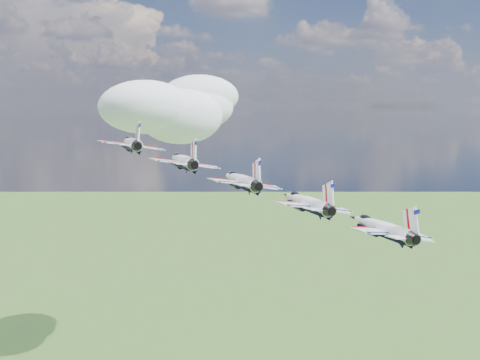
{
  "coord_description": "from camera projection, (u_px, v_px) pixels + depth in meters",
  "views": [
    {
      "loc": [
        -2.15,
        -99.99,
        158.46
      ],
      "look_at": [
        13.02,
        -18.11,
        146.99
      ],
      "focal_mm": 40.0,
      "sensor_mm": 36.0,
      "label": 1
    }
  ],
  "objects": [
    {
      "name": "jet_3",
      "position": [
        305.0,
        202.0,
        78.97
      ],
      "size": [
        13.95,
        17.64,
        6.39
      ],
      "primitive_type": null,
      "rotation": [
        0.0,
        0.16,
        0.17
      ],
      "color": "white"
    },
    {
      "name": "jet_1",
      "position": [
        182.0,
        161.0,
        89.15
      ],
      "size": [
        13.95,
        17.64,
        6.39
      ],
      "primitive_type": null,
      "rotation": [
        0.0,
        0.16,
        0.17
      ],
      "color": "white"
    },
    {
      "name": "jet_2",
      "position": [
        240.0,
        180.0,
        84.06
      ],
      "size": [
        13.95,
        17.64,
        6.39
      ],
      "primitive_type": null,
      "rotation": [
        0.0,
        0.16,
        0.17
      ],
      "color": "white"
    },
    {
      "name": "jet_0",
      "position": [
        130.0,
        143.0,
        94.25
      ],
      "size": [
        13.95,
        17.64,
        6.39
      ],
      "primitive_type": null,
      "rotation": [
        0.0,
        0.16,
        0.17
      ],
      "color": "white"
    },
    {
      "name": "cloud_far",
      "position": [
        180.0,
        107.0,
        294.67
      ],
      "size": [
        68.95,
        54.18,
        27.09
      ],
      "primitive_type": "ellipsoid",
      "color": "white"
    },
    {
      "name": "jet_4",
      "position": [
        380.0,
        227.0,
        73.88
      ],
      "size": [
        13.95,
        17.64,
        6.39
      ],
      "primitive_type": null,
      "rotation": [
        0.0,
        0.16,
        0.17
      ],
      "color": "silver"
    }
  ]
}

